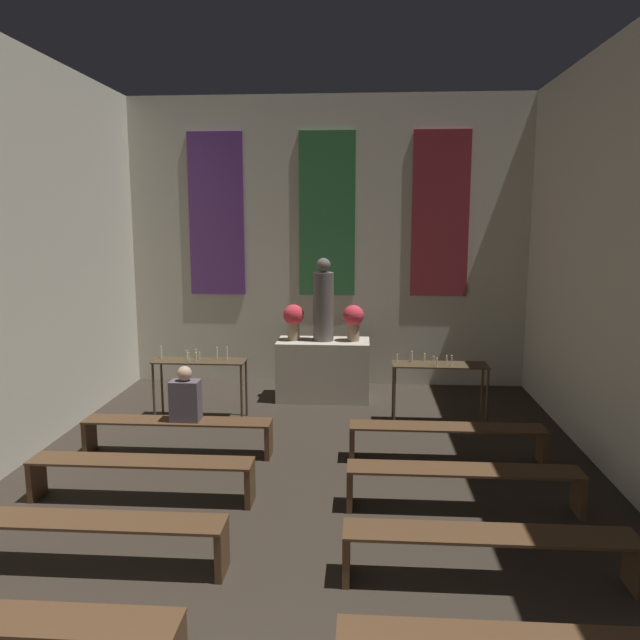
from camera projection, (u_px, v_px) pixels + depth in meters
name	position (u px, v px, depth m)	size (l,w,h in m)	color
wall_back	(327.00, 242.00, 10.87)	(7.15, 0.16, 5.00)	beige
altar	(323.00, 370.00, 10.19)	(1.49, 0.75, 0.97)	#BCB29E
statue	(323.00, 303.00, 10.01)	(0.33, 0.33, 1.34)	#5B5651
flower_vase_left	(294.00, 319.00, 10.09)	(0.34, 0.34, 0.58)	#937A5B
flower_vase_right	(353.00, 319.00, 10.02)	(0.34, 0.34, 0.58)	#937A5B
candle_rack_left	(200.00, 369.00, 9.12)	(1.35, 0.43, 1.08)	#473823
candle_rack_right	(439.00, 373.00, 8.88)	(1.35, 0.43, 1.05)	#473823
pew_second_left	(87.00, 531.00, 5.25)	(2.35, 0.36, 0.45)	#4C331E
pew_second_right	(489.00, 545.00, 5.02)	(2.35, 0.36, 0.45)	#4C331E
pew_third_left	(141.00, 470.00, 6.52)	(2.35, 0.36, 0.45)	#4C331E
pew_third_right	(463.00, 479.00, 6.30)	(2.35, 0.36, 0.45)	#4C331E
pew_back_left	(178.00, 428.00, 7.80)	(2.35, 0.36, 0.45)	#4C331E
pew_back_right	(446.00, 435.00, 7.57)	(2.35, 0.36, 0.45)	#4C331E
person_seated	(185.00, 397.00, 7.72)	(0.36, 0.24, 0.69)	#564C56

